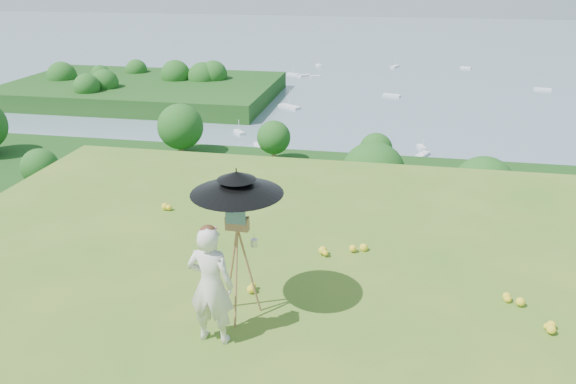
# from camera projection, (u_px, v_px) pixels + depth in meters

# --- Properties ---
(ground) EXTENTS (14.00, 14.00, 0.00)m
(ground) POSITION_uv_depth(u_px,v_px,m) (310.00, 341.00, 7.00)
(ground) COLOR #417722
(ground) RESTS_ON ground
(forest_slope) EXTENTS (140.00, 56.00, 22.00)m
(forest_slope) POSITION_uv_depth(u_px,v_px,m) (364.00, 370.00, 49.78)
(forest_slope) COLOR #0F370F
(forest_slope) RESTS_ON bay_water
(shoreline_tier) EXTENTS (170.00, 28.00, 8.00)m
(shoreline_tier) POSITION_uv_depth(u_px,v_px,m) (377.00, 239.00, 88.82)
(shoreline_tier) COLOR gray
(shoreline_tier) RESTS_ON bay_water
(bay_water) EXTENTS (700.00, 700.00, 0.00)m
(bay_water) POSITION_uv_depth(u_px,v_px,m) (393.00, 62.00, 238.28)
(bay_water) COLOR slate
(bay_water) RESTS_ON ground
(peninsula) EXTENTS (90.00, 60.00, 12.00)m
(peninsula) POSITION_uv_depth(u_px,v_px,m) (142.00, 82.00, 171.91)
(peninsula) COLOR #0F370F
(peninsula) RESTS_ON bay_water
(slope_trees) EXTENTS (110.00, 50.00, 6.00)m
(slope_trees) POSITION_uv_depth(u_px,v_px,m) (373.00, 227.00, 44.50)
(slope_trees) COLOR #164B16
(slope_trees) RESTS_ON forest_slope
(harbor_town) EXTENTS (110.00, 22.00, 5.00)m
(harbor_town) POSITION_uv_depth(u_px,v_px,m) (380.00, 201.00, 86.38)
(harbor_town) COLOR silver
(harbor_town) RESTS_ON shoreline_tier
(moored_boats) EXTENTS (140.00, 140.00, 0.70)m
(moored_boats) POSITION_uv_depth(u_px,v_px,m) (347.00, 101.00, 168.38)
(moored_boats) COLOR white
(moored_boats) RESTS_ON bay_water
(wildflowers) EXTENTS (10.00, 10.50, 0.12)m
(wildflowers) POSITION_uv_depth(u_px,v_px,m) (313.00, 325.00, 7.20)
(wildflowers) COLOR yellow
(wildflowers) RESTS_ON ground
(painter) EXTENTS (0.60, 0.41, 1.57)m
(painter) POSITION_uv_depth(u_px,v_px,m) (211.00, 285.00, 6.74)
(painter) COLOR silver
(painter) RESTS_ON ground
(field_easel) EXTENTS (0.61, 0.61, 1.57)m
(field_easel) POSITION_uv_depth(u_px,v_px,m) (239.00, 263.00, 7.24)
(field_easel) COLOR #8F613C
(field_easel) RESTS_ON ground
(sun_umbrella) EXTENTS (1.39, 1.39, 0.79)m
(sun_umbrella) POSITION_uv_depth(u_px,v_px,m) (237.00, 198.00, 6.92)
(sun_umbrella) COLOR black
(sun_umbrella) RESTS_ON field_easel
(painter_cap) EXTENTS (0.26, 0.29, 0.10)m
(painter_cap) POSITION_uv_depth(u_px,v_px,m) (207.00, 230.00, 6.46)
(painter_cap) COLOR #C26A79
(painter_cap) RESTS_ON painter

